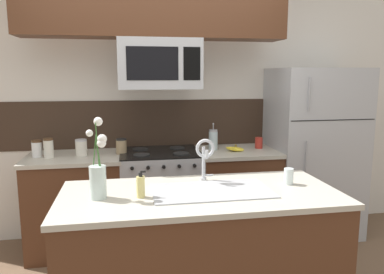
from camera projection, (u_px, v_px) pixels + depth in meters
rear_partition at (185, 108)px, 3.92m from camera, size 5.20×0.10×2.60m
splash_band at (157, 123)px, 3.84m from camera, size 3.19×0.01×0.48m
back_counter_left at (76, 203)px, 3.50m from camera, size 0.86×0.65×0.91m
back_counter_right at (236, 194)px, 3.77m from camera, size 0.79×0.65×0.91m
stove_range at (161, 198)px, 3.64m from camera, size 0.76×0.64×0.93m
microwave at (159, 64)px, 3.41m from camera, size 0.74×0.40×0.45m
upper_cabinet_band at (155, 4)px, 3.29m from camera, size 2.35×0.34×0.60m
refrigerator at (312, 152)px, 3.87m from camera, size 0.88×0.74×1.71m
storage_jar_tall at (37, 149)px, 3.38m from camera, size 0.09×0.09×0.15m
storage_jar_medium at (49, 148)px, 3.34m from camera, size 0.09×0.09×0.18m
storage_jar_short at (81, 148)px, 3.42m from camera, size 0.10×0.10×0.15m
storage_jar_squat at (121, 146)px, 3.51m from camera, size 0.10×0.10×0.14m
banana_bunch at (236, 149)px, 3.63m from camera, size 0.19×0.15×0.08m
french_press at (213, 140)px, 3.70m from camera, size 0.09×0.09×0.27m
coffee_tin at (259, 143)px, 3.78m from camera, size 0.08×0.08×0.11m
island_counter at (200, 258)px, 2.45m from camera, size 1.77×0.80×0.91m
kitchen_sink at (211, 201)px, 2.40m from camera, size 0.76×0.43×0.16m
sink_faucet at (205, 154)px, 2.56m from camera, size 0.14×0.14×0.31m
dish_soap_bottle at (141, 186)px, 2.26m from camera, size 0.06×0.05×0.16m
drinking_glass at (289, 176)px, 2.53m from camera, size 0.06×0.06×0.11m
flower_vase at (98, 175)px, 2.23m from camera, size 0.13×0.12×0.49m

